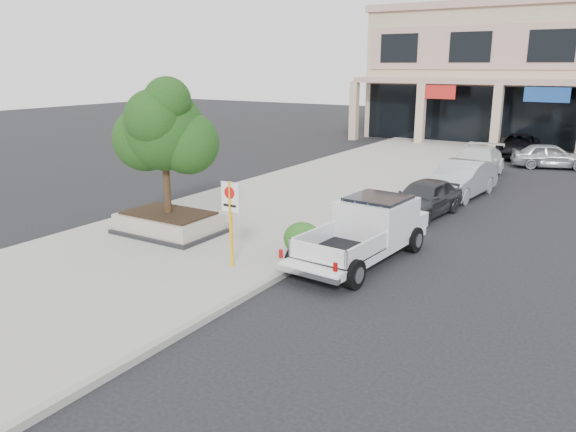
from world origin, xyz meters
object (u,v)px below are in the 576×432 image
object	(u,v)px
pickup_truck	(360,233)
curb_car_a	(424,198)
curb_car_d	(518,146)
planter	(169,223)
no_parking_sign	(231,213)
lot_car_a	(550,156)
curb_car_b	(461,179)
planter_tree	(171,130)
curb_car_c	(476,163)

from	to	relation	value
pickup_truck	curb_car_a	size ratio (longest dim) A/B	1.36
pickup_truck	curb_car_d	xyz separation A→B (m)	(0.16, 21.98, -0.18)
planter	no_parking_sign	xyz separation A→B (m)	(3.60, -1.43, 1.16)
lot_car_a	planter	bearing A→B (deg)	138.28
curb_car_b	curb_car_d	world-z (taller)	curb_car_b
no_parking_sign	pickup_truck	xyz separation A→B (m)	(2.54, 2.52, -0.78)
planter_tree	lot_car_a	size ratio (longest dim) A/B	1.03
planter_tree	curb_car_b	distance (m)	12.44
pickup_truck	lot_car_a	bearing A→B (deg)	87.53
no_parking_sign	lot_car_a	world-z (taller)	no_parking_sign
pickup_truck	curb_car_a	distance (m)	5.76
planter	curb_car_d	bearing A→B (deg)	74.72
planter	curb_car_d	xyz separation A→B (m)	(6.30, 23.07, 0.19)
planter_tree	curb_car_a	size ratio (longest dim) A/B	1.01
pickup_truck	curb_car_b	xyz separation A→B (m)	(0.18, 9.52, -0.11)
curb_car_a	pickup_truck	bearing A→B (deg)	-81.86
planter_tree	curb_car_b	size ratio (longest dim) A/B	0.89
curb_car_c	curb_car_a	bearing A→B (deg)	-91.31
pickup_truck	lot_car_a	size ratio (longest dim) A/B	1.39
curb_car_b	curb_car_c	bearing A→B (deg)	102.75
planter_tree	lot_car_a	world-z (taller)	planter_tree
curb_car_c	lot_car_a	xyz separation A→B (m)	(2.68, 4.88, -0.08)
planter	planter_tree	size ratio (longest dim) A/B	0.80
curb_car_c	curb_car_d	distance (m)	7.98
no_parking_sign	lot_car_a	bearing A→B (deg)	77.14
no_parking_sign	curb_car_a	distance (m)	8.68
curb_car_a	curb_car_b	xyz separation A→B (m)	(0.30, 3.76, 0.07)
planter	curb_car_a	distance (m)	9.12
curb_car_a	lot_car_a	bearing A→B (deg)	86.40
planter_tree	no_parking_sign	xyz separation A→B (m)	(3.47, -1.59, -1.78)
planter	curb_car_b	bearing A→B (deg)	59.19
pickup_truck	curb_car_d	bearing A→B (deg)	94.21
planter	pickup_truck	distance (m)	6.25
planter_tree	pickup_truck	xyz separation A→B (m)	(6.01, 0.93, -2.56)
pickup_truck	curb_car_c	bearing A→B (deg)	95.97
lot_car_a	no_parking_sign	bearing A→B (deg)	148.45
no_parking_sign	curb_car_b	xyz separation A→B (m)	(2.72, 12.04, -0.89)
curb_car_b	planter_tree	bearing A→B (deg)	-114.39
planter	planter_tree	xyz separation A→B (m)	(0.13, 0.15, 2.94)
curb_car_c	curb_car_d	xyz separation A→B (m)	(0.49, 7.97, -0.08)
pickup_truck	curb_car_a	bearing A→B (deg)	95.75
planter_tree	curb_car_a	world-z (taller)	planter_tree
no_parking_sign	curb_car_c	distance (m)	16.70
planter	pickup_truck	xyz separation A→B (m)	(6.14, 1.09, 0.37)
curb_car_d	curb_car_a	bearing A→B (deg)	-96.41
curb_car_c	curb_car_b	bearing A→B (deg)	-86.30
curb_car_d	lot_car_a	bearing A→B (deg)	-60.13
curb_car_c	lot_car_a	world-z (taller)	curb_car_c
planter_tree	curb_car_c	size ratio (longest dim) A/B	0.78
lot_car_a	planter_tree	bearing A→B (deg)	138.44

